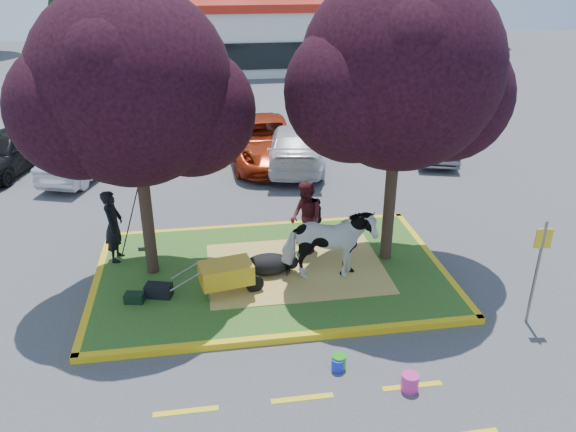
{
  "coord_description": "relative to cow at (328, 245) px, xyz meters",
  "views": [
    {
      "loc": [
        -1.41,
        -11.59,
        6.97
      ],
      "look_at": [
        0.48,
        0.5,
        1.32
      ],
      "focal_mm": 35.0,
      "sensor_mm": 36.0,
      "label": 1
    }
  ],
  "objects": [
    {
      "name": "ground",
      "position": [
        -1.23,
        0.59,
        -1.03
      ],
      "size": [
        90.0,
        90.0,
        0.0
      ],
      "primitive_type": "plane",
      "color": "#424244",
      "rests_on": "ground"
    },
    {
      "name": "median_island",
      "position": [
        -1.23,
        0.59,
        -0.95
      ],
      "size": [
        8.0,
        5.0,
        0.15
      ],
      "primitive_type": "cube",
      "color": "#2B571B",
      "rests_on": "ground"
    },
    {
      "name": "curb_near",
      "position": [
        -1.23,
        -1.99,
        -0.95
      ],
      "size": [
        8.3,
        0.16,
        0.15
      ],
      "primitive_type": "cube",
      "color": "yellow",
      "rests_on": "ground"
    },
    {
      "name": "curb_far",
      "position": [
        -1.23,
        3.17,
        -0.95
      ],
      "size": [
        8.3,
        0.16,
        0.15
      ],
      "primitive_type": "cube",
      "color": "yellow",
      "rests_on": "ground"
    },
    {
      "name": "curb_left",
      "position": [
        -5.31,
        0.59,
        -0.95
      ],
      "size": [
        0.16,
        5.3,
        0.15
      ],
      "primitive_type": "cube",
      "color": "yellow",
      "rests_on": "ground"
    },
    {
      "name": "curb_right",
      "position": [
        2.85,
        0.59,
        -0.95
      ],
      "size": [
        0.16,
        5.3,
        0.15
      ],
      "primitive_type": "cube",
      "color": "yellow",
      "rests_on": "ground"
    },
    {
      "name": "straw_bedding",
      "position": [
        -0.63,
        0.59,
        -0.87
      ],
      "size": [
        4.2,
        3.0,
        0.01
      ],
      "primitive_type": "cube",
      "color": "#CBB553",
      "rests_on": "median_island"
    },
    {
      "name": "tree_purple_left",
      "position": [
        -4.01,
        0.97,
        3.33
      ],
      "size": [
        5.06,
        4.2,
        6.51
      ],
      "color": "black",
      "rests_on": "median_island"
    },
    {
      "name": "tree_purple_right",
      "position": [
        1.69,
        0.77,
        3.53
      ],
      "size": [
        5.3,
        4.4,
        6.82
      ],
      "color": "black",
      "rests_on": "median_island"
    },
    {
      "name": "fire_lane_stripe_a",
      "position": [
        -3.23,
        -3.61,
        -1.03
      ],
      "size": [
        1.1,
        0.12,
        0.01
      ],
      "primitive_type": "cube",
      "color": "yellow",
      "rests_on": "ground"
    },
    {
      "name": "fire_lane_stripe_b",
      "position": [
        -1.23,
        -3.61,
        -1.03
      ],
      "size": [
        1.1,
        0.12,
        0.01
      ],
      "primitive_type": "cube",
      "color": "yellow",
      "rests_on": "ground"
    },
    {
      "name": "fire_lane_stripe_c",
      "position": [
        0.77,
        -3.61,
        -1.03
      ],
      "size": [
        1.1,
        0.12,
        0.01
      ],
      "primitive_type": "cube",
      "color": "yellow",
      "rests_on": "ground"
    },
    {
      "name": "retail_building",
      "position": [
        0.77,
        28.58,
        1.22
      ],
      "size": [
        20.4,
        8.4,
        4.4
      ],
      "color": "silver",
      "rests_on": "ground"
    },
    {
      "name": "cow",
      "position": [
        0.0,
        0.0,
        0.0
      ],
      "size": [
        2.13,
        1.06,
        1.76
      ],
      "primitive_type": "imported",
      "rotation": [
        0.0,
        0.0,
        1.51
      ],
      "color": "white",
      "rests_on": "median_island"
    },
    {
      "name": "calf",
      "position": [
        -1.32,
        0.47,
        -0.63
      ],
      "size": [
        1.28,
        0.98,
        0.49
      ],
      "primitive_type": "ellipsoid",
      "rotation": [
        0.0,
        0.0,
        -0.34
      ],
      "color": "black",
      "rests_on": "median_island"
    },
    {
      "name": "handler",
      "position": [
        -4.93,
        1.74,
        0.03
      ],
      "size": [
        0.53,
        0.72,
        1.82
      ],
      "primitive_type": "imported",
      "rotation": [
        0.0,
        0.0,
        1.43
      ],
      "color": "black",
      "rests_on": "median_island"
    },
    {
      "name": "visitor_a",
      "position": [
        -0.25,
        1.41,
        0.05
      ],
      "size": [
        0.88,
        1.03,
        1.86
      ],
      "primitive_type": "imported",
      "rotation": [
        0.0,
        0.0,
        -1.36
      ],
      "color": "#4B151A",
      "rests_on": "median_island"
    },
    {
      "name": "visitor_b",
      "position": [
        0.2,
        2.17,
        -0.32
      ],
      "size": [
        0.52,
        0.71,
        1.12
      ],
      "primitive_type": "imported",
      "rotation": [
        0.0,
        0.0,
        -2.0
      ],
      "color": "black",
      "rests_on": "median_island"
    },
    {
      "name": "wheelbarrow",
      "position": [
        -2.33,
        -0.3,
        -0.35
      ],
      "size": [
        2.05,
        0.88,
        0.77
      ],
      "rotation": [
        0.0,
        0.0,
        0.19
      ],
      "color": "black",
      "rests_on": "median_island"
    },
    {
      "name": "gear_bag_dark",
      "position": [
        -3.83,
        -0.15,
        -0.73
      ],
      "size": [
        0.63,
        0.45,
        0.29
      ],
      "primitive_type": "cube",
      "rotation": [
        0.0,
        0.0,
        -0.27
      ],
      "color": "black",
      "rests_on": "median_island"
    },
    {
      "name": "gear_bag_green",
      "position": [
        -4.35,
        -0.31,
        -0.77
      ],
      "size": [
        0.44,
        0.33,
        0.21
      ],
      "primitive_type": "cube",
      "rotation": [
        0.0,
        0.0,
        -0.2
      ],
      "color": "black",
      "rests_on": "median_island"
    },
    {
      "name": "sign_post",
      "position": [
        3.82,
        -2.11,
        0.4
      ],
      "size": [
        0.33,
        0.07,
        2.34
      ],
      "rotation": [
        0.0,
        0.0,
        -0.14
      ],
      "color": "slate",
      "rests_on": "ground"
    },
    {
      "name": "bucket_green",
      "position": [
        -0.43,
        -2.93,
        -0.89
      ],
      "size": [
        0.35,
        0.35,
        0.29
      ],
      "primitive_type": "cylinder",
      "rotation": [
        0.0,
        0.0,
        0.39
      ],
      "color": "#1F9A17",
      "rests_on": "ground"
    },
    {
      "name": "bucket_pink",
      "position": [
        0.68,
        -3.69,
        -0.86
      ],
      "size": [
        0.37,
        0.37,
        0.33
      ],
      "primitive_type": "cylinder",
      "rotation": [
        0.0,
        0.0,
        -0.2
      ],
      "color": "#D52F8B",
      "rests_on": "ground"
    },
    {
      "name": "bucket_blue",
      "position": [
        -0.46,
        -2.98,
        -0.9
      ],
      "size": [
        0.24,
        0.24,
        0.26
      ],
      "primitive_type": "cylinder",
      "rotation": [
        0.0,
        0.0,
        0.01
      ],
      "color": "#192DCC",
      "rests_on": "ground"
    },
    {
      "name": "car_black",
      "position": [
        -9.59,
        9.22,
        -0.29
      ],
      "size": [
        2.76,
        4.63,
        1.48
      ],
      "primitive_type": "imported",
      "rotation": [
        0.0,
        0.0,
        -0.25
      ],
      "color": "black",
      "rests_on": "ground"
    },
    {
      "name": "car_silver",
      "position": [
        -6.82,
        8.24,
        -0.39
      ],
      "size": [
        2.51,
        4.14,
        1.29
      ],
      "primitive_type": "imported",
      "rotation": [
        0.0,
        0.0,
        2.82
      ],
      "color": "#AAADB2",
      "rests_on": "ground"
    },
    {
      "name": "car_red",
      "position": [
        -0.45,
        9.01,
        -0.24
      ],
      "size": [
        3.1,
        5.9,
        1.58
      ],
      "primitive_type": "imported",
      "rotation": [
        0.0,
        0.0,
        0.08
      ],
      "color": "#A0290D",
      "rests_on": "ground"
    },
    {
      "name": "car_white",
      "position": [
        0.64,
        8.31,
        -0.28
      ],
      "size": [
        2.92,
        5.42,
        1.49
      ],
      "primitive_type": "imported",
      "rotation": [
        0.0,
        0.0,
        2.97
      ],
      "color": "silver",
      "rests_on": "ground"
    },
    {
      "name": "car_grey",
      "position": [
        6.05,
        8.49,
        -0.35
      ],
      "size": [
        2.48,
        4.34,
        1.35
      ],
      "primitive_type": "imported",
      "rotation": [
        0.0,
        0.0,
        -0.27
      ],
      "color": "slate",
      "rests_on": "ground"
    }
  ]
}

